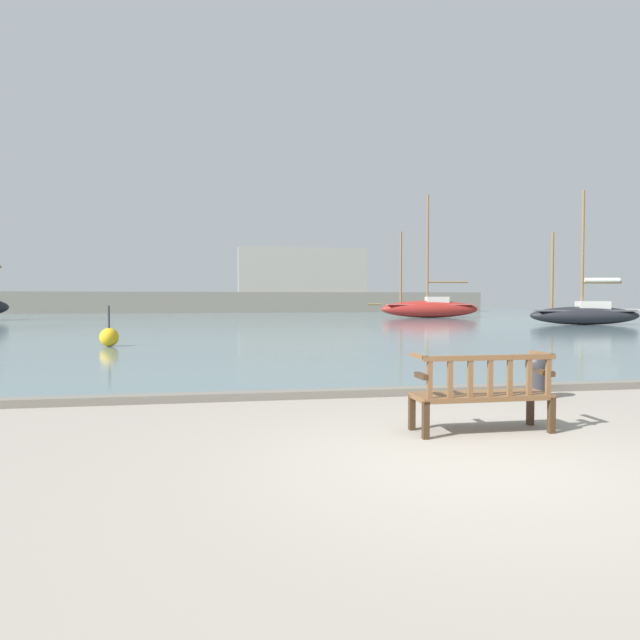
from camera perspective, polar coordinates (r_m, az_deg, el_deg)
The scene contains 9 objects.
ground_plane at distance 5.68m, azimuth 14.91°, elevation -13.80°, with size 160.00×160.00×0.00m, color gray.
harbor_water at distance 49.02m, azimuth -7.41°, elevation 0.28°, with size 100.00×80.00×0.08m, color slate.
quay_edge_kerb at distance 9.22m, azimuth 4.65°, elevation -7.22°, with size 40.00×0.30×0.12m, color slate.
park_bench at distance 6.93m, azimuth 15.94°, elevation -6.95°, with size 1.60×0.53×0.92m.
sailboat_mid_starboard at distance 36.50m, azimuth 24.96°, elevation 0.65°, with size 6.42×3.06×7.76m.
sailboat_distant_harbor at distance 47.10m, azimuth 10.92°, elevation 1.25°, with size 9.05×2.76×9.96m.
mooring_bollard at distance 9.52m, azimuth 20.82°, elevation -5.03°, with size 0.35×0.35×0.71m.
channel_buoy at distance 18.97m, azimuth -20.34°, elevation -1.60°, with size 0.58×0.58×1.28m.
far_breakwater at distance 65.19m, azimuth -6.10°, elevation 2.76°, with size 57.28×2.40×7.47m.
Camera 1 is at (-2.32, -4.94, 1.54)m, focal length 32.00 mm.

